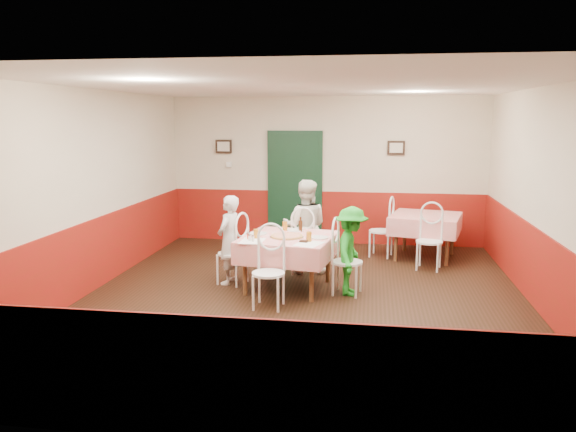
# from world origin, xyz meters

# --- Properties ---
(floor) EXTENTS (7.00, 7.00, 0.00)m
(floor) POSITION_xyz_m (0.00, 0.00, 0.00)
(floor) COLOR black
(floor) RESTS_ON ground
(ceiling) EXTENTS (7.00, 7.00, 0.00)m
(ceiling) POSITION_xyz_m (0.00, 0.00, 2.80)
(ceiling) COLOR white
(ceiling) RESTS_ON back_wall
(back_wall) EXTENTS (6.00, 0.10, 2.80)m
(back_wall) POSITION_xyz_m (0.00, 3.50, 1.40)
(back_wall) COLOR beige
(back_wall) RESTS_ON ground
(front_wall) EXTENTS (6.00, 0.10, 2.80)m
(front_wall) POSITION_xyz_m (0.00, -3.50, 1.40)
(front_wall) COLOR beige
(front_wall) RESTS_ON ground
(left_wall) EXTENTS (0.10, 7.00, 2.80)m
(left_wall) POSITION_xyz_m (-3.00, 0.00, 1.40)
(left_wall) COLOR beige
(left_wall) RESTS_ON ground
(right_wall) EXTENTS (0.10, 7.00, 2.80)m
(right_wall) POSITION_xyz_m (3.00, 0.00, 1.40)
(right_wall) COLOR beige
(right_wall) RESTS_ON ground
(wainscot_back) EXTENTS (6.00, 0.03, 1.00)m
(wainscot_back) POSITION_xyz_m (0.00, 3.48, 0.50)
(wainscot_back) COLOR maroon
(wainscot_back) RESTS_ON ground
(wainscot_front) EXTENTS (6.00, 0.03, 1.00)m
(wainscot_front) POSITION_xyz_m (0.00, -3.48, 0.50)
(wainscot_front) COLOR maroon
(wainscot_front) RESTS_ON ground
(wainscot_left) EXTENTS (0.03, 7.00, 1.00)m
(wainscot_left) POSITION_xyz_m (-2.98, 0.00, 0.50)
(wainscot_left) COLOR maroon
(wainscot_left) RESTS_ON ground
(wainscot_right) EXTENTS (0.03, 7.00, 1.00)m
(wainscot_right) POSITION_xyz_m (2.98, 0.00, 0.50)
(wainscot_right) COLOR maroon
(wainscot_right) RESTS_ON ground
(door) EXTENTS (0.96, 0.06, 2.10)m
(door) POSITION_xyz_m (-0.60, 3.45, 1.05)
(door) COLOR black
(door) RESTS_ON ground
(picture_left) EXTENTS (0.32, 0.03, 0.26)m
(picture_left) POSITION_xyz_m (-2.00, 3.45, 1.85)
(picture_left) COLOR black
(picture_left) RESTS_ON back_wall
(picture_right) EXTENTS (0.32, 0.03, 0.26)m
(picture_right) POSITION_xyz_m (1.30, 3.45, 1.85)
(picture_right) COLOR black
(picture_right) RESTS_ON back_wall
(thermostat) EXTENTS (0.10, 0.03, 0.10)m
(thermostat) POSITION_xyz_m (-1.90, 3.45, 1.50)
(thermostat) COLOR white
(thermostat) RESTS_ON back_wall
(main_table) EXTENTS (1.39, 1.39, 0.77)m
(main_table) POSITION_xyz_m (-0.28, 0.41, 0.38)
(main_table) COLOR red
(main_table) RESTS_ON ground
(second_table) EXTENTS (1.35, 1.35, 0.77)m
(second_table) POSITION_xyz_m (1.80, 2.52, 0.38)
(second_table) COLOR red
(second_table) RESTS_ON ground
(chair_left) EXTENTS (0.53, 0.53, 0.90)m
(chair_left) POSITION_xyz_m (-1.12, 0.54, 0.45)
(chair_left) COLOR white
(chair_left) RESTS_ON ground
(chair_right) EXTENTS (0.48, 0.48, 0.90)m
(chair_right) POSITION_xyz_m (0.56, 0.29, 0.45)
(chair_right) COLOR white
(chair_right) RESTS_ON ground
(chair_far) EXTENTS (0.42, 0.42, 0.90)m
(chair_far) POSITION_xyz_m (-0.15, 1.25, 0.45)
(chair_far) COLOR white
(chair_far) RESTS_ON ground
(chair_near) EXTENTS (0.44, 0.44, 0.90)m
(chair_near) POSITION_xyz_m (-0.40, -0.43, 0.45)
(chair_near) COLOR white
(chair_near) RESTS_ON ground
(chair_second_a) EXTENTS (0.50, 0.50, 0.90)m
(chair_second_a) POSITION_xyz_m (1.05, 2.52, 0.45)
(chair_second_a) COLOR white
(chair_second_a) RESTS_ON ground
(chair_second_b) EXTENTS (0.50, 0.50, 0.90)m
(chair_second_b) POSITION_xyz_m (1.80, 1.77, 0.45)
(chair_second_b) COLOR white
(chair_second_b) RESTS_ON ground
(pizza) EXTENTS (0.50, 0.50, 0.03)m
(pizza) POSITION_xyz_m (-0.29, 0.35, 0.77)
(pizza) COLOR #B74723
(pizza) RESTS_ON main_table
(plate_left) EXTENTS (0.28, 0.28, 0.01)m
(plate_left) POSITION_xyz_m (-0.72, 0.50, 0.77)
(plate_left) COLOR white
(plate_left) RESTS_ON main_table
(plate_right) EXTENTS (0.28, 0.28, 0.01)m
(plate_right) POSITION_xyz_m (0.17, 0.37, 0.77)
(plate_right) COLOR white
(plate_right) RESTS_ON main_table
(plate_far) EXTENTS (0.28, 0.28, 0.01)m
(plate_far) POSITION_xyz_m (-0.23, 0.83, 0.77)
(plate_far) COLOR white
(plate_far) RESTS_ON main_table
(glass_a) EXTENTS (0.08, 0.08, 0.13)m
(glass_a) POSITION_xyz_m (-0.69, 0.22, 0.82)
(glass_a) COLOR #BF7219
(glass_a) RESTS_ON main_table
(glass_b) EXTENTS (0.08, 0.08, 0.13)m
(glass_b) POSITION_xyz_m (0.05, 0.12, 0.83)
(glass_b) COLOR #BF7219
(glass_b) RESTS_ON main_table
(glass_c) EXTENTS (0.08, 0.08, 0.13)m
(glass_c) POSITION_xyz_m (-0.38, 0.83, 0.83)
(glass_c) COLOR #BF7219
(glass_c) RESTS_ON main_table
(beer_bottle) EXTENTS (0.06, 0.06, 0.20)m
(beer_bottle) POSITION_xyz_m (-0.15, 0.78, 0.86)
(beer_bottle) COLOR #381C0A
(beer_bottle) RESTS_ON main_table
(shaker_a) EXTENTS (0.04, 0.04, 0.09)m
(shaker_a) POSITION_xyz_m (-0.75, 0.04, 0.81)
(shaker_a) COLOR silver
(shaker_a) RESTS_ON main_table
(shaker_b) EXTENTS (0.04, 0.04, 0.09)m
(shaker_b) POSITION_xyz_m (-0.69, -0.00, 0.81)
(shaker_b) COLOR silver
(shaker_b) RESTS_ON main_table
(shaker_c) EXTENTS (0.04, 0.04, 0.09)m
(shaker_c) POSITION_xyz_m (-0.78, 0.14, 0.81)
(shaker_c) COLOR #B23319
(shaker_c) RESTS_ON main_table
(menu_left) EXTENTS (0.30, 0.40, 0.00)m
(menu_left) POSITION_xyz_m (-0.71, 0.04, 0.76)
(menu_left) COLOR white
(menu_left) RESTS_ON main_table
(menu_right) EXTENTS (0.42, 0.48, 0.00)m
(menu_right) POSITION_xyz_m (0.07, -0.02, 0.76)
(menu_right) COLOR white
(menu_right) RESTS_ON main_table
(wallet) EXTENTS (0.12, 0.11, 0.02)m
(wallet) POSITION_xyz_m (-0.01, 0.08, 0.77)
(wallet) COLOR black
(wallet) RESTS_ON main_table
(diner_left) EXTENTS (0.41, 0.53, 1.30)m
(diner_left) POSITION_xyz_m (-1.17, 0.55, 0.65)
(diner_left) COLOR gray
(diner_left) RESTS_ON ground
(diner_far) EXTENTS (0.74, 0.59, 1.47)m
(diner_far) POSITION_xyz_m (-0.14, 1.30, 0.73)
(diner_far) COLOR gray
(diner_far) RESTS_ON ground
(diner_right) EXTENTS (0.52, 0.82, 1.22)m
(diner_right) POSITION_xyz_m (0.61, 0.28, 0.61)
(diner_right) COLOR gray
(diner_right) RESTS_ON ground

